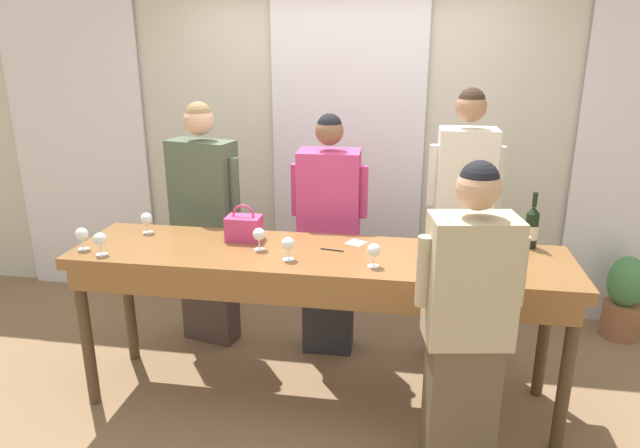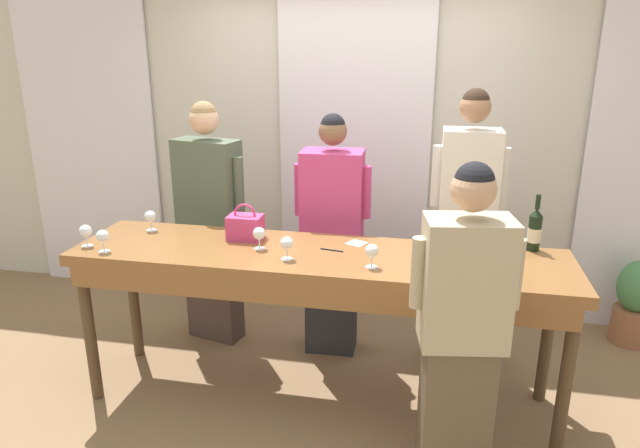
# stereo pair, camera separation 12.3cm
# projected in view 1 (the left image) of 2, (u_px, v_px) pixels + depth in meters

# --- Properties ---
(ground_plane) EXTENTS (18.00, 18.00, 0.00)m
(ground_plane) POSITION_uv_depth(u_px,v_px,m) (318.00, 397.00, 3.58)
(ground_plane) COLOR #846647
(wall_back) EXTENTS (12.00, 0.06, 2.80)m
(wall_back) POSITION_uv_depth(u_px,v_px,m) (348.00, 138.00, 4.53)
(wall_back) COLOR beige
(wall_back) RESTS_ON ground_plane
(curtain_panel_left) EXTENTS (1.19, 0.03, 2.69)m
(curtain_panel_left) POSITION_uv_depth(u_px,v_px,m) (79.00, 139.00, 4.84)
(curtain_panel_left) COLOR white
(curtain_panel_left) RESTS_ON ground_plane
(curtain_panel_center) EXTENTS (1.19, 0.03, 2.69)m
(curtain_panel_center) POSITION_uv_depth(u_px,v_px,m) (347.00, 146.00, 4.49)
(curtain_panel_center) COLOR white
(curtain_panel_center) RESTS_ON ground_plane
(tasting_bar) EXTENTS (2.87, 0.68, 0.97)m
(tasting_bar) POSITION_uv_depth(u_px,v_px,m) (318.00, 269.00, 3.29)
(tasting_bar) COLOR brown
(tasting_bar) RESTS_ON ground_plane
(wine_bottle) EXTENTS (0.08, 0.08, 0.33)m
(wine_bottle) POSITION_uv_depth(u_px,v_px,m) (532.00, 227.00, 3.33)
(wine_bottle) COLOR black
(wine_bottle) RESTS_ON tasting_bar
(handbag) EXTENTS (0.21, 0.14, 0.22)m
(handbag) POSITION_uv_depth(u_px,v_px,m) (244.00, 228.00, 3.46)
(handbag) COLOR #C63870
(handbag) RESTS_ON tasting_bar
(wine_glass_front_left) EXTENTS (0.07, 0.07, 0.13)m
(wine_glass_front_left) POSITION_uv_depth(u_px,v_px,m) (259.00, 235.00, 3.30)
(wine_glass_front_left) COLOR white
(wine_glass_front_left) RESTS_ON tasting_bar
(wine_glass_front_mid) EXTENTS (0.07, 0.07, 0.13)m
(wine_glass_front_mid) POSITION_uv_depth(u_px,v_px,m) (100.00, 240.00, 3.22)
(wine_glass_front_mid) COLOR white
(wine_glass_front_mid) RESTS_ON tasting_bar
(wine_glass_front_right) EXTENTS (0.07, 0.07, 0.13)m
(wine_glass_front_right) POSITION_uv_depth(u_px,v_px,m) (146.00, 219.00, 3.59)
(wine_glass_front_right) COLOR white
(wine_glass_front_right) RESTS_ON tasting_bar
(wine_glass_center_left) EXTENTS (0.07, 0.07, 0.13)m
(wine_glass_center_left) POSITION_uv_depth(u_px,v_px,m) (374.00, 251.00, 3.05)
(wine_glass_center_left) COLOR white
(wine_glass_center_left) RESTS_ON tasting_bar
(wine_glass_center_mid) EXTENTS (0.07, 0.07, 0.13)m
(wine_glass_center_mid) POSITION_uv_depth(u_px,v_px,m) (288.00, 244.00, 3.14)
(wine_glass_center_mid) COLOR white
(wine_glass_center_mid) RESTS_ON tasting_bar
(wine_glass_center_right) EXTENTS (0.07, 0.07, 0.13)m
(wine_glass_center_right) POSITION_uv_depth(u_px,v_px,m) (82.00, 235.00, 3.30)
(wine_glass_center_right) COLOR white
(wine_glass_center_right) RESTS_ON tasting_bar
(napkin) EXTENTS (0.13, 0.13, 0.00)m
(napkin) POSITION_uv_depth(u_px,v_px,m) (356.00, 243.00, 3.43)
(napkin) COLOR white
(napkin) RESTS_ON tasting_bar
(pen) EXTENTS (0.14, 0.03, 0.01)m
(pen) POSITION_uv_depth(u_px,v_px,m) (332.00, 250.00, 3.31)
(pen) COLOR black
(pen) RESTS_ON tasting_bar
(guest_olive_jacket) EXTENTS (0.57, 0.31, 1.75)m
(guest_olive_jacket) POSITION_uv_depth(u_px,v_px,m) (206.00, 224.00, 4.03)
(guest_olive_jacket) COLOR #473833
(guest_olive_jacket) RESTS_ON ground_plane
(guest_pink_top) EXTENTS (0.52, 0.29, 1.69)m
(guest_pink_top) POSITION_uv_depth(u_px,v_px,m) (329.00, 237.00, 3.91)
(guest_pink_top) COLOR #28282D
(guest_pink_top) RESTS_ON ground_plane
(guest_cream_sweater) EXTENTS (0.47, 0.26, 1.87)m
(guest_cream_sweater) POSITION_uv_depth(u_px,v_px,m) (461.00, 228.00, 3.74)
(guest_cream_sweater) COLOR #28282D
(guest_cream_sweater) RESTS_ON ground_plane
(host_pouring) EXTENTS (0.51, 0.31, 1.65)m
(host_pouring) POSITION_uv_depth(u_px,v_px,m) (466.00, 328.00, 2.70)
(host_pouring) COLOR brown
(host_pouring) RESTS_ON ground_plane
(potted_plant) EXTENTS (0.27, 0.27, 0.64)m
(potted_plant) POSITION_uv_depth(u_px,v_px,m) (624.00, 297.00, 4.24)
(potted_plant) COLOR #935B3D
(potted_plant) RESTS_ON ground_plane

